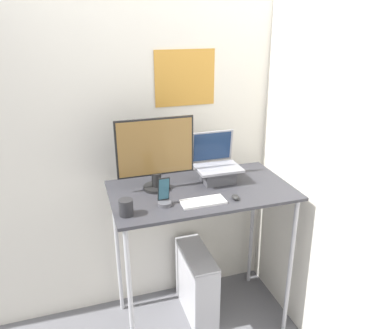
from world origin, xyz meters
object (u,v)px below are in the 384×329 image
object	(u,v)px
keyboard	(203,202)
cell_phone	(164,198)
laptop	(217,169)
mouse	(235,197)
monitor	(156,155)
computer_tower	(197,282)

from	to	relation	value
keyboard	cell_phone	bearing A→B (deg)	169.01
laptop	mouse	xyz separation A→B (m)	(0.00, -0.30, -0.07)
laptop	monitor	world-z (taller)	monitor
monitor	cell_phone	xyz separation A→B (m)	(-0.01, -0.24, -0.18)
cell_phone	monitor	bearing A→B (deg)	87.54
keyboard	mouse	world-z (taller)	mouse
monitor	mouse	xyz separation A→B (m)	(0.42, -0.30, -0.22)
laptop	cell_phone	xyz separation A→B (m)	(-0.43, -0.24, -0.04)
laptop	cell_phone	world-z (taller)	laptop
laptop	cell_phone	size ratio (longest dim) A/B	1.82
keyboard	cell_phone	size ratio (longest dim) A/B	1.51
monitor	cell_phone	bearing A→B (deg)	-92.46
monitor	keyboard	xyz separation A→B (m)	(0.22, -0.29, -0.22)
monitor	cell_phone	distance (m)	0.31
monitor	computer_tower	size ratio (longest dim) A/B	0.95
keyboard	mouse	bearing A→B (deg)	-4.84
laptop	cell_phone	bearing A→B (deg)	-150.77
laptop	keyboard	size ratio (longest dim) A/B	1.21
keyboard	computer_tower	distance (m)	0.87
laptop	mouse	world-z (taller)	laptop
keyboard	cell_phone	distance (m)	0.24
monitor	computer_tower	distance (m)	1.09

